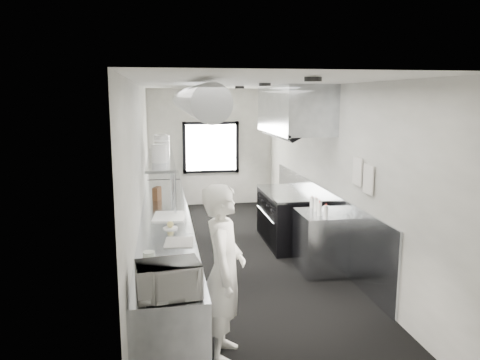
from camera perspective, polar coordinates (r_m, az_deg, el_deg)
name	(u,v)px	position (r m, az deg, el deg)	size (l,w,h in m)	color
floor	(238,259)	(7.69, -0.27, -9.65)	(3.00, 8.00, 0.01)	black
ceiling	(238,84)	(7.24, -0.29, 11.68)	(3.00, 8.00, 0.01)	silver
wall_back	(211,147)	(11.27, -3.59, 4.01)	(3.00, 0.02, 2.80)	silver
wall_front	(325,262)	(3.57, 10.39, -9.90)	(3.00, 0.02, 2.80)	silver
wall_left	(141,177)	(7.25, -12.06, 0.34)	(0.02, 8.00, 2.80)	silver
wall_right	(328,172)	(7.72, 10.78, 0.98)	(0.02, 8.00, 2.80)	silver
wall_cladding	(319,218)	(8.16, 9.72, -4.58)	(0.03, 5.50, 1.10)	#979DA5
hvac_duct	(190,101)	(7.55, -6.11, 9.67)	(0.40, 0.40, 6.40)	#979A9F
service_window	(211,148)	(11.23, -3.57, 3.99)	(1.36, 0.05, 1.25)	white
exhaust_hood	(294,110)	(8.16, 6.61, 8.58)	(0.81, 2.20, 0.88)	#979DA5
prep_counter	(166,246)	(6.98, -9.03, -7.97)	(0.70, 6.00, 0.90)	#979DA5
pass_shelf	(161,159)	(8.21, -9.66, 2.52)	(0.45, 3.00, 0.68)	#979DA5
range	(288,217)	(8.42, 5.95, -4.59)	(0.88, 1.60, 0.94)	black
bottle_station	(320,242)	(7.18, 9.83, -7.49)	(0.65, 0.80, 0.90)	#979DA5
far_work_table	(164,194)	(10.56, -9.29, -1.74)	(0.70, 1.20, 0.90)	#979DA5
notice_sheet_a	(357,171)	(6.58, 14.21, 1.03)	(0.02, 0.28, 0.38)	white
notice_sheet_b	(368,179)	(6.27, 15.46, 0.07)	(0.02, 0.28, 0.38)	white
line_cook	(224,272)	(4.70, -1.97, -11.26)	(0.65, 0.43, 1.79)	white
microwave	(168,280)	(4.16, -8.80, -11.98)	(0.51, 0.38, 0.30)	silver
deli_tub_a	(157,265)	(4.81, -10.15, -10.24)	(0.13, 0.13, 0.09)	beige
deli_tub_b	(149,256)	(5.10, -11.11, -9.11)	(0.13, 0.13, 0.09)	beige
newspaper	(179,242)	(5.63, -7.49, -7.57)	(0.33, 0.42, 0.01)	beige
small_plate	(170,228)	(6.21, -8.53, -5.85)	(0.19, 0.19, 0.02)	white
pastry	(170,224)	(6.20, -8.55, -5.40)	(0.09, 0.09, 0.09)	#D1C36E
cutting_board	(169,216)	(6.80, -8.70, -4.43)	(0.44, 0.59, 0.02)	white
knife_block	(157,194)	(7.92, -10.15, -1.65)	(0.09, 0.20, 0.22)	brown
plate_stack_a	(159,153)	(7.55, -9.85, 3.25)	(0.25, 0.25, 0.30)	white
plate_stack_b	(162,151)	(7.82, -9.56, 3.58)	(0.25, 0.25, 0.32)	white
plate_stack_c	(162,146)	(8.28, -9.57, 4.15)	(0.27, 0.27, 0.38)	white
plate_stack_d	(161,144)	(8.77, -9.69, 4.40)	(0.23, 0.23, 0.36)	white
squeeze_bottle_a	(326,212)	(6.74, 10.49, -3.87)	(0.06, 0.06, 0.19)	white
squeeze_bottle_b	(319,209)	(6.87, 9.72, -3.54)	(0.06, 0.06, 0.19)	white
squeeze_bottle_c	(319,207)	(7.06, 9.69, -3.23)	(0.06, 0.06, 0.18)	white
squeeze_bottle_d	(316,205)	(7.13, 9.29, -3.01)	(0.07, 0.07, 0.20)	white
squeeze_bottle_e	(312,202)	(7.33, 8.81, -2.73)	(0.06, 0.06, 0.18)	white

